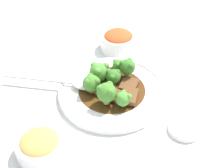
{
  "coord_description": "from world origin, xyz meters",
  "views": [
    {
      "loc": [
        -0.22,
        -0.53,
        0.53
      ],
      "look_at": [
        0.0,
        0.0,
        0.03
      ],
      "focal_mm": 50.0,
      "sensor_mm": 36.0,
      "label": 1
    }
  ],
  "objects_px": {
    "main_plate": "(112,91)",
    "broccoli_floret_5": "(124,98)",
    "beef_strip_2": "(109,75)",
    "broccoli_floret_1": "(107,92)",
    "broccoli_floret_4": "(127,67)",
    "broccoli_floret_6": "(113,76)",
    "side_bowl_kimchi": "(118,40)",
    "beef_strip_3": "(129,85)",
    "serving_spoon": "(77,83)",
    "broccoli_floret_2": "(92,83)",
    "broccoli_floret_3": "(119,65)",
    "beef_strip_1": "(108,92)",
    "beef_strip_0": "(129,96)",
    "sauce_dish": "(185,128)",
    "broccoli_floret_0": "(99,72)",
    "side_bowl_appetizer": "(40,146)"
  },
  "relations": [
    {
      "from": "beef_strip_2",
      "to": "beef_strip_1",
      "type": "bearing_deg",
      "value": -114.32
    },
    {
      "from": "main_plate",
      "to": "broccoli_floret_0",
      "type": "distance_m",
      "value": 0.06
    },
    {
      "from": "broccoli_floret_5",
      "to": "side_bowl_appetizer",
      "type": "xyz_separation_m",
      "value": [
        -0.21,
        -0.05,
        -0.02
      ]
    },
    {
      "from": "broccoli_floret_4",
      "to": "serving_spoon",
      "type": "distance_m",
      "value": 0.13
    },
    {
      "from": "broccoli_floret_4",
      "to": "beef_strip_0",
      "type": "bearing_deg",
      "value": -110.72
    },
    {
      "from": "beef_strip_0",
      "to": "side_bowl_kimchi",
      "type": "xyz_separation_m",
      "value": [
        0.07,
        0.23,
        0.0
      ]
    },
    {
      "from": "main_plate",
      "to": "broccoli_floret_3",
      "type": "bearing_deg",
      "value": 52.1
    },
    {
      "from": "broccoli_floret_3",
      "to": "broccoli_floret_4",
      "type": "height_order",
      "value": "broccoli_floret_4"
    },
    {
      "from": "side_bowl_kimchi",
      "to": "broccoli_floret_0",
      "type": "bearing_deg",
      "value": -129.23
    },
    {
      "from": "broccoli_floret_6",
      "to": "sauce_dish",
      "type": "distance_m",
      "value": 0.21
    },
    {
      "from": "serving_spoon",
      "to": "sauce_dish",
      "type": "relative_size",
      "value": 3.07
    },
    {
      "from": "broccoli_floret_1",
      "to": "side_bowl_kimchi",
      "type": "relative_size",
      "value": 0.52
    },
    {
      "from": "broccoli_floret_4",
      "to": "broccoli_floret_6",
      "type": "xyz_separation_m",
      "value": [
        -0.04,
        -0.02,
        -0.0
      ]
    },
    {
      "from": "broccoli_floret_6",
      "to": "broccoli_floret_3",
      "type": "bearing_deg",
      "value": 51.35
    },
    {
      "from": "broccoli_floret_4",
      "to": "serving_spoon",
      "type": "xyz_separation_m",
      "value": [
        -0.13,
        0.02,
        -0.03
      ]
    },
    {
      "from": "broccoli_floret_3",
      "to": "broccoli_floret_2",
      "type": "bearing_deg",
      "value": -155.23
    },
    {
      "from": "beef_strip_0",
      "to": "broccoli_floret_3",
      "type": "relative_size",
      "value": 1.61
    },
    {
      "from": "broccoli_floret_3",
      "to": "beef_strip_1",
      "type": "bearing_deg",
      "value": -130.6
    },
    {
      "from": "beef_strip_2",
      "to": "serving_spoon",
      "type": "bearing_deg",
      "value": 178.12
    },
    {
      "from": "main_plate",
      "to": "side_bowl_kimchi",
      "type": "height_order",
      "value": "side_bowl_kimchi"
    },
    {
      "from": "main_plate",
      "to": "serving_spoon",
      "type": "height_order",
      "value": "serving_spoon"
    },
    {
      "from": "broccoli_floret_0",
      "to": "broccoli_floret_1",
      "type": "bearing_deg",
      "value": -98.4
    },
    {
      "from": "main_plate",
      "to": "broccoli_floret_3",
      "type": "xyz_separation_m",
      "value": [
        0.04,
        0.05,
        0.03
      ]
    },
    {
      "from": "beef_strip_3",
      "to": "serving_spoon",
      "type": "distance_m",
      "value": 0.13
    },
    {
      "from": "broccoli_floret_3",
      "to": "side_bowl_appetizer",
      "type": "bearing_deg",
      "value": -146.68
    },
    {
      "from": "beef_strip_1",
      "to": "side_bowl_kimchi",
      "type": "bearing_deg",
      "value": 60.18
    },
    {
      "from": "broccoli_floret_0",
      "to": "beef_strip_3",
      "type": "bearing_deg",
      "value": -37.49
    },
    {
      "from": "beef_strip_0",
      "to": "broccoli_floret_5",
      "type": "bearing_deg",
      "value": -141.87
    },
    {
      "from": "main_plate",
      "to": "beef_strip_0",
      "type": "height_order",
      "value": "beef_strip_0"
    },
    {
      "from": "beef_strip_0",
      "to": "broccoli_floret_5",
      "type": "relative_size",
      "value": 1.67
    },
    {
      "from": "broccoli_floret_1",
      "to": "broccoli_floret_4",
      "type": "height_order",
      "value": "broccoli_floret_1"
    },
    {
      "from": "broccoli_floret_4",
      "to": "sauce_dish",
      "type": "distance_m",
      "value": 0.21
    },
    {
      "from": "broccoli_floret_6",
      "to": "side_bowl_kimchi",
      "type": "distance_m",
      "value": 0.19
    },
    {
      "from": "beef_strip_2",
      "to": "main_plate",
      "type": "bearing_deg",
      "value": -103.24
    },
    {
      "from": "main_plate",
      "to": "broccoli_floret_5",
      "type": "xyz_separation_m",
      "value": [
        0.0,
        -0.06,
        0.03
      ]
    },
    {
      "from": "beef_strip_3",
      "to": "side_bowl_kimchi",
      "type": "relative_size",
      "value": 0.6
    },
    {
      "from": "broccoli_floret_6",
      "to": "broccoli_floret_2",
      "type": "bearing_deg",
      "value": -177.83
    },
    {
      "from": "beef_strip_3",
      "to": "serving_spoon",
      "type": "xyz_separation_m",
      "value": [
        -0.12,
        0.05,
        0.0
      ]
    },
    {
      "from": "beef_strip_2",
      "to": "beef_strip_3",
      "type": "xyz_separation_m",
      "value": [
        0.03,
        -0.05,
        -0.0
      ]
    },
    {
      "from": "beef_strip_0",
      "to": "broccoli_floret_4",
      "type": "xyz_separation_m",
      "value": [
        0.03,
        0.08,
        0.03
      ]
    },
    {
      "from": "broccoli_floret_2",
      "to": "broccoli_floret_5",
      "type": "xyz_separation_m",
      "value": [
        0.05,
        -0.07,
        -0.0
      ]
    },
    {
      "from": "broccoli_floret_5",
      "to": "beef_strip_3",
      "type": "bearing_deg",
      "value": 55.4
    },
    {
      "from": "beef_strip_2",
      "to": "side_bowl_kimchi",
      "type": "xyz_separation_m",
      "value": [
        0.08,
        0.14,
        0.0
      ]
    },
    {
      "from": "broccoli_floret_1",
      "to": "broccoli_floret_5",
      "type": "height_order",
      "value": "broccoli_floret_1"
    },
    {
      "from": "side_bowl_appetizer",
      "to": "broccoli_floret_0",
      "type": "bearing_deg",
      "value": 38.79
    },
    {
      "from": "beef_strip_0",
      "to": "broccoli_floret_6",
      "type": "bearing_deg",
      "value": 105.06
    },
    {
      "from": "main_plate",
      "to": "sauce_dish",
      "type": "xyz_separation_m",
      "value": [
        0.1,
        -0.17,
        -0.0
      ]
    },
    {
      "from": "beef_strip_1",
      "to": "broccoli_floret_4",
      "type": "bearing_deg",
      "value": 31.52
    },
    {
      "from": "main_plate",
      "to": "serving_spoon",
      "type": "bearing_deg",
      "value": 148.04
    },
    {
      "from": "beef_strip_3",
      "to": "broccoli_floret_4",
      "type": "relative_size",
      "value": 1.24
    }
  ]
}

